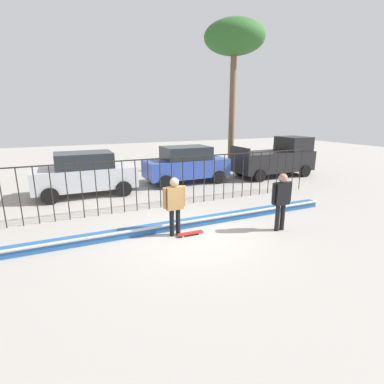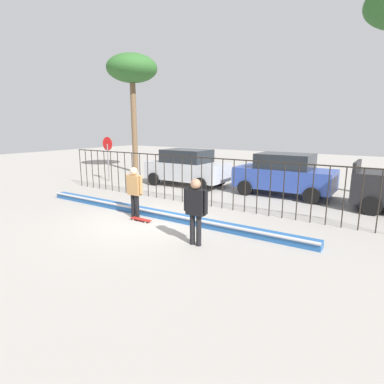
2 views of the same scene
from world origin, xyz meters
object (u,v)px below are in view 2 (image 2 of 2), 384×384
(skateboard, at_px, (141,219))
(stop_sign, at_px, (108,153))
(skateboarder, at_px, (134,188))
(palm_tree_short, at_px, (132,71))
(parked_car_silver, at_px, (187,167))
(camera_operator, at_px, (196,206))
(parked_car_blue, at_px, (284,174))

(skateboard, xyz_separation_m, stop_sign, (-6.85, 4.77, 1.56))
(stop_sign, bearing_deg, skateboarder, -35.52)
(palm_tree_short, bearing_deg, parked_car_silver, -20.35)
(skateboard, distance_m, parked_car_silver, 6.62)
(camera_operator, height_order, stop_sign, stop_sign)
(camera_operator, xyz_separation_m, stop_sign, (-9.52, 5.55, 0.54))
(parked_car_silver, bearing_deg, camera_operator, -56.00)
(parked_car_silver, height_order, parked_car_blue, same)
(camera_operator, xyz_separation_m, parked_car_silver, (-5.03, 6.89, -0.10))
(skateboarder, distance_m, stop_sign, 7.92)
(skateboard, height_order, palm_tree_short, palm_tree_short)
(skateboard, distance_m, palm_tree_short, 13.24)
(skateboarder, height_order, palm_tree_short, palm_tree_short)
(parked_car_blue, xyz_separation_m, palm_tree_short, (-10.75, 1.69, 5.61))
(parked_car_silver, height_order, palm_tree_short, palm_tree_short)
(skateboarder, relative_size, stop_sign, 0.70)
(parked_car_silver, xyz_separation_m, parked_car_blue, (5.04, 0.43, 0.00))
(skateboarder, xyz_separation_m, stop_sign, (-6.43, 4.59, 0.57))
(parked_car_blue, xyz_separation_m, stop_sign, (-9.54, -1.77, 0.64))
(skateboarder, height_order, stop_sign, stop_sign)
(parked_car_blue, height_order, stop_sign, stop_sign)
(camera_operator, distance_m, parked_car_silver, 8.53)
(skateboard, height_order, parked_car_blue, parked_car_blue)
(skateboarder, xyz_separation_m, parked_car_blue, (3.11, 6.36, -0.08))
(stop_sign, bearing_deg, parked_car_silver, 16.62)
(palm_tree_short, bearing_deg, stop_sign, -70.71)
(skateboarder, distance_m, parked_car_silver, 6.24)
(parked_car_blue, relative_size, stop_sign, 1.72)
(skateboard, height_order, parked_car_silver, parked_car_silver)
(camera_operator, distance_m, parked_car_blue, 7.33)
(camera_operator, distance_m, stop_sign, 11.03)
(parked_car_silver, bearing_deg, palm_tree_short, 157.55)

